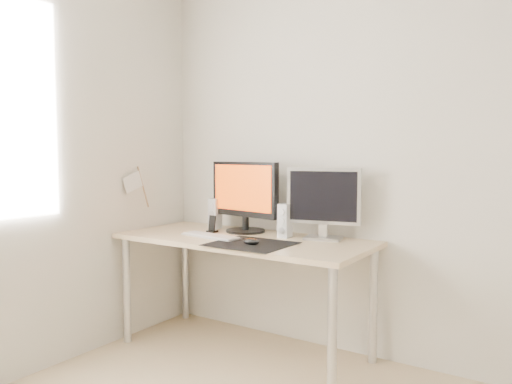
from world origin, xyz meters
The scene contains 11 objects.
wall_back centered at (0.00, 1.75, 1.25)m, with size 3.50×3.50×0.00m, color white.
mousepad centered at (-0.76, 1.21, 0.73)m, with size 0.45×0.40×0.00m, color black.
mouse centered at (-0.74, 1.18, 0.75)m, with size 0.10×0.06×0.04m, color black.
desk centered at (-0.93, 1.38, 0.65)m, with size 1.60×0.70×0.73m.
main_monitor centered at (-1.04, 1.55, 0.98)m, with size 0.55×0.30×0.47m.
second_monitor centered at (-0.48, 1.59, 0.97)m, with size 0.45×0.21×0.43m.
speaker_left centered at (-1.31, 1.57, 0.84)m, with size 0.07×0.08×0.21m.
speaker_right centered at (-0.71, 1.52, 0.84)m, with size 0.07×0.08×0.21m.
keyboard centered at (-1.10, 1.27, 0.74)m, with size 0.43×0.17×0.02m.
phone_dock centered at (-1.22, 1.43, 0.76)m, with size 0.06×0.05×0.11m.
pennant centered at (-1.72, 1.24, 1.05)m, with size 0.01×0.23×0.29m.
Camera 1 is at (0.82, -1.14, 1.25)m, focal length 35.00 mm.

